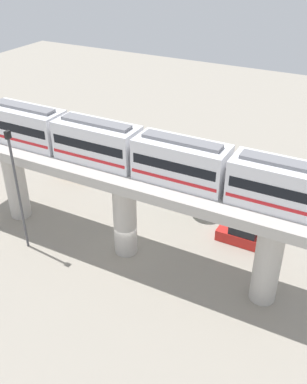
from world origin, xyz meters
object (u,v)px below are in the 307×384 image
(parked_car_orange, at_px, (77,169))
(train, at_px, (137,152))
(tree_near_viaduct, at_px, (194,179))
(signal_post, at_px, (17,187))
(parked_car_red, at_px, (242,235))

(parked_car_orange, bearing_deg, train, 59.15)
(tree_near_viaduct, bearing_deg, parked_car_orange, -92.92)
(signal_post, bearing_deg, train, 110.62)
(train, xyz_separation_m, parked_car_red, (-5.75, 6.92, -8.80))
(train, relative_size, parked_car_red, 6.52)
(train, xyz_separation_m, signal_post, (3.40, -9.04, -3.71))
(parked_car_orange, xyz_separation_m, signal_post, (12.20, 3.79, 5.09))
(parked_car_red, height_order, tree_near_viaduct, tree_near_viaduct)
(parked_car_red, xyz_separation_m, tree_near_viaduct, (-2.33, -5.67, 2.89))
(parked_car_orange, relative_size, signal_post, 0.41)
(train, height_order, tree_near_viaduct, train)
(parked_car_red, xyz_separation_m, signal_post, (9.15, -15.95, 5.09))
(parked_car_orange, distance_m, parked_car_red, 19.98)
(signal_post, bearing_deg, parked_car_orange, -162.75)
(train, relative_size, tree_near_viaduct, 5.51)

